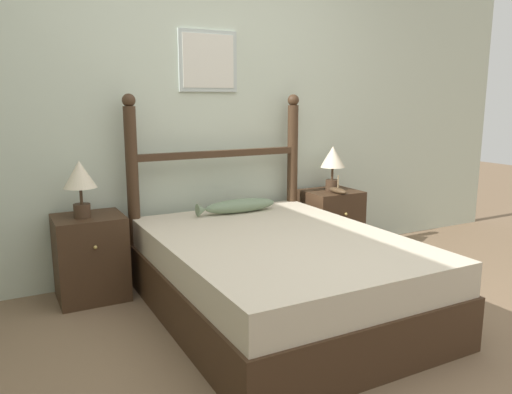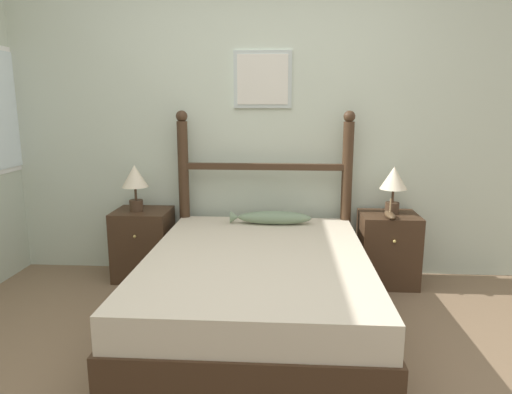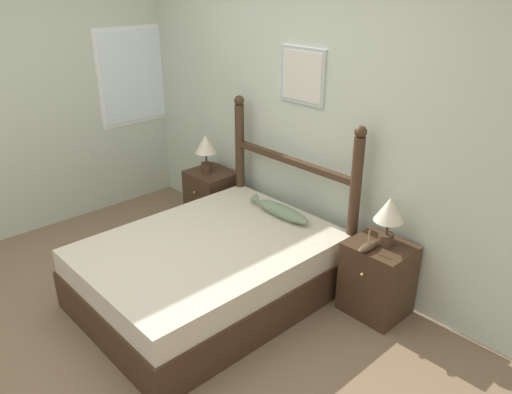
# 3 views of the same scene
# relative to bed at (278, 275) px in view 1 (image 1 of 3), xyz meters

# --- Properties ---
(ground_plane) EXTENTS (16.00, 16.00, 0.00)m
(ground_plane) POSITION_rel_bed_xyz_m (-0.03, -0.66, -0.25)
(ground_plane) COLOR #7A6047
(wall_back) EXTENTS (6.40, 0.08, 2.55)m
(wall_back) POSITION_rel_bed_xyz_m (-0.03, 1.07, 1.03)
(wall_back) COLOR beige
(wall_back) RESTS_ON ground_plane
(bed) EXTENTS (1.42, 1.91, 0.50)m
(bed) POSITION_rel_bed_xyz_m (0.00, 0.00, 0.00)
(bed) COLOR #3D2819
(bed) RESTS_ON ground_plane
(headboard) EXTENTS (1.43, 0.09, 1.38)m
(headboard) POSITION_rel_bed_xyz_m (0.00, 0.91, 0.49)
(headboard) COLOR #3D2819
(headboard) RESTS_ON ground_plane
(nightstand_left) EXTENTS (0.45, 0.42, 0.58)m
(nightstand_left) POSITION_rel_bed_xyz_m (-1.00, 0.81, 0.04)
(nightstand_left) COLOR #3D2819
(nightstand_left) RESTS_ON ground_plane
(nightstand_right) EXTENTS (0.45, 0.42, 0.58)m
(nightstand_right) POSITION_rel_bed_xyz_m (1.00, 0.81, 0.04)
(nightstand_right) COLOR #3D2819
(nightstand_right) RESTS_ON ground_plane
(table_lamp_left) EXTENTS (0.21, 0.21, 0.38)m
(table_lamp_left) POSITION_rel_bed_xyz_m (-1.04, 0.79, 0.59)
(table_lamp_left) COLOR #422D1E
(table_lamp_left) RESTS_ON nightstand_left
(table_lamp_right) EXTENTS (0.21, 0.21, 0.38)m
(table_lamp_right) POSITION_rel_bed_xyz_m (1.02, 0.83, 0.59)
(table_lamp_right) COLOR #422D1E
(table_lamp_right) RESTS_ON nightstand_right
(model_boat) EXTENTS (0.07, 0.22, 0.15)m
(model_boat) POSITION_rel_bed_xyz_m (0.97, 0.69, 0.35)
(model_boat) COLOR #4C3823
(model_boat) RESTS_ON nightstand_right
(fish_pillow) EXTENTS (0.64, 0.14, 0.10)m
(fish_pillow) POSITION_rel_bed_xyz_m (0.07, 0.72, 0.31)
(fish_pillow) COLOR gray
(fish_pillow) RESTS_ON bed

